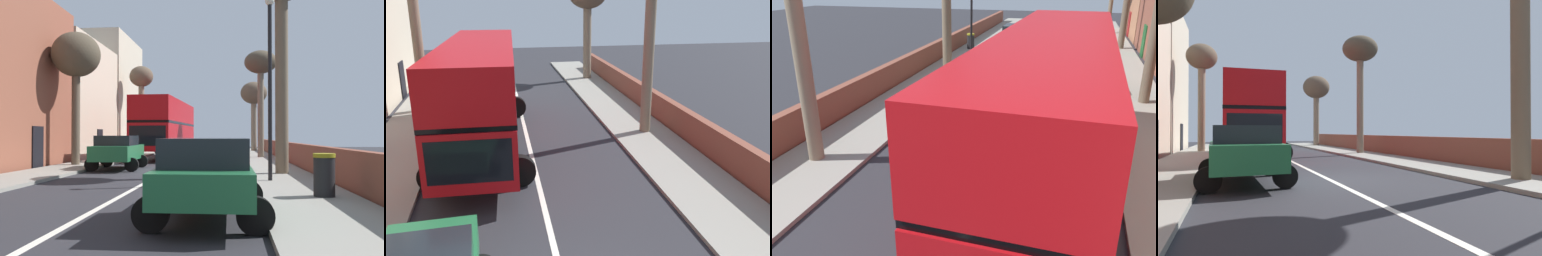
# 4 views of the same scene
# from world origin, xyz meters

# --- Properties ---
(ground_plane) EXTENTS (84.00, 84.00, 0.00)m
(ground_plane) POSITION_xyz_m (0.00, 0.00, 0.00)
(ground_plane) COLOR #28282D
(road_centre_line) EXTENTS (0.16, 54.00, 0.01)m
(road_centre_line) POSITION_xyz_m (0.00, 0.00, 0.00)
(road_centre_line) COLOR silver
(road_centre_line) RESTS_ON ground
(sidewalk_right) EXTENTS (2.60, 60.00, 0.12)m
(sidewalk_right) POSITION_xyz_m (4.90, 0.00, 0.06)
(sidewalk_right) COLOR gray
(sidewalk_right) RESTS_ON ground
(boundary_wall_right) EXTENTS (0.36, 54.00, 1.24)m
(boundary_wall_right) POSITION_xyz_m (6.45, 0.00, 0.62)
(boundary_wall_right) COLOR brown
(boundary_wall_right) RESTS_ON ground
(double_decker_bus) EXTENTS (3.86, 11.52, 4.06)m
(double_decker_bus) POSITION_xyz_m (-1.70, 10.04, 2.36)
(double_decker_bus) COLOR #B80E14
(double_decker_bus) RESTS_ON ground
(parked_car_green_left_1) EXTENTS (2.60, 4.36, 1.64)m
(parked_car_green_left_1) POSITION_xyz_m (-2.50, 0.21, 0.94)
(parked_car_green_left_1) COLOR #1E6038
(parked_car_green_left_1) RESTS_ON ground
(street_tree_right_1) EXTENTS (2.66, 2.66, 6.94)m
(street_tree_right_1) POSITION_xyz_m (5.22, 22.50, 5.64)
(street_tree_right_1) COLOR #7A6B56
(street_tree_right_1) RESTS_ON sidewalk_right
(street_tree_right_3) EXTENTS (2.32, 2.32, 7.57)m
(street_tree_right_3) POSITION_xyz_m (5.05, 10.22, 6.42)
(street_tree_right_3) COLOR #7A6B56
(street_tree_right_3) RESTS_ON sidewalk_right
(street_tree_left_6) EXTENTS (2.05, 2.05, 7.52)m
(street_tree_left_6) POSITION_xyz_m (-4.77, 15.57, 6.17)
(street_tree_left_6) COLOR #7A6B56
(street_tree_left_6) RESTS_ON sidewalk_left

